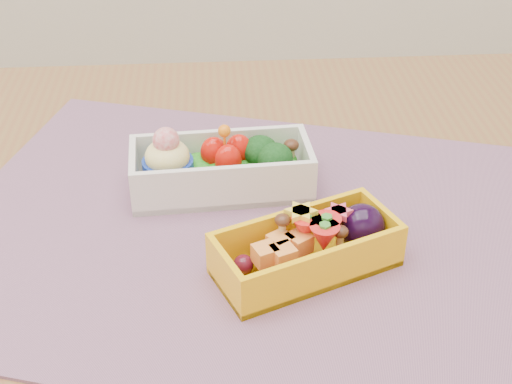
{
  "coord_description": "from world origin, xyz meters",
  "views": [
    {
      "loc": [
        -0.01,
        -0.52,
        1.15
      ],
      "look_at": [
        0.03,
        0.02,
        0.79
      ],
      "focal_mm": 50.78,
      "sensor_mm": 36.0,
      "label": 1
    }
  ],
  "objects": [
    {
      "name": "bento_yellow",
      "position": [
        0.07,
        -0.05,
        0.78
      ],
      "size": [
        0.17,
        0.12,
        0.05
      ],
      "rotation": [
        0.0,
        0.0,
        0.4
      ],
      "color": "#F0AF0C",
      "rests_on": "placemat"
    },
    {
      "name": "placemat",
      "position": [
        0.02,
        0.01,
        0.75
      ],
      "size": [
        0.65,
        0.56,
        0.0
      ],
      "primitive_type": "cube",
      "rotation": [
        0.0,
        0.0,
        -0.3
      ],
      "color": "#855B6E",
      "rests_on": "table"
    },
    {
      "name": "table",
      "position": [
        0.0,
        0.0,
        0.65
      ],
      "size": [
        1.2,
        0.8,
        0.75
      ],
      "color": "brown",
      "rests_on": "ground"
    },
    {
      "name": "bento_white",
      "position": [
        -0.0,
        0.08,
        0.78
      ],
      "size": [
        0.18,
        0.09,
        0.07
      ],
      "rotation": [
        0.0,
        0.0,
        0.06
      ],
      "color": "silver",
      "rests_on": "placemat"
    }
  ]
}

